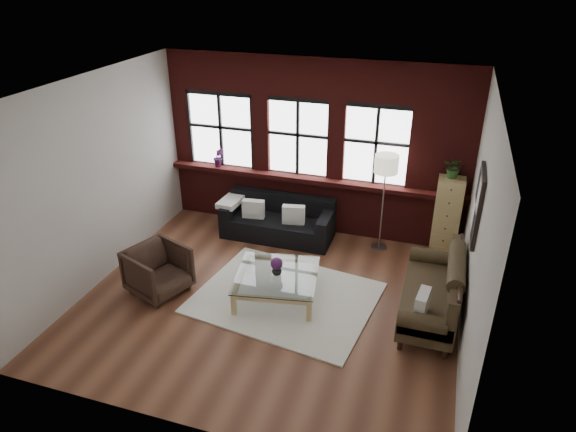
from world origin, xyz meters
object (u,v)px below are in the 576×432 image
(dark_sofa, at_px, (278,219))
(coffee_table, at_px, (277,286))
(vase, at_px, (277,270))
(floor_lamp, at_px, (383,200))
(vintage_settee, at_px, (430,287))
(armchair, at_px, (158,271))
(drawer_chest, at_px, (447,216))

(dark_sofa, xyz_separation_m, coffee_table, (0.59, -1.78, -0.17))
(dark_sofa, distance_m, vase, 1.88)
(dark_sofa, bearing_deg, floor_lamp, 4.83)
(vintage_settee, bearing_deg, dark_sofa, 150.52)
(coffee_table, distance_m, vase, 0.28)
(vintage_settee, bearing_deg, armchair, -171.29)
(vase, bearing_deg, drawer_chest, 42.19)
(dark_sofa, height_order, floor_lamp, floor_lamp)
(armchair, height_order, floor_lamp, floor_lamp)
(armchair, xyz_separation_m, drawer_chest, (4.11, 2.54, 0.33))
(coffee_table, bearing_deg, dark_sofa, 108.31)
(armchair, bearing_deg, floor_lamp, -31.25)
(armchair, bearing_deg, dark_sofa, -7.32)
(dark_sofa, distance_m, vintage_settee, 3.24)
(vintage_settee, relative_size, vase, 12.09)
(dark_sofa, xyz_separation_m, vase, (0.59, -1.78, 0.11))
(coffee_table, relative_size, floor_lamp, 0.64)
(drawer_chest, bearing_deg, vintage_settee, -93.46)
(armchair, distance_m, coffee_table, 1.83)
(drawer_chest, relative_size, floor_lamp, 0.74)
(armchair, bearing_deg, coffee_table, -55.77)
(drawer_chest, xyz_separation_m, floor_lamp, (-1.07, -0.18, 0.24))
(coffee_table, bearing_deg, floor_lamp, 56.89)
(coffee_table, bearing_deg, vase, 180.00)
(armchair, height_order, coffee_table, armchair)
(vintage_settee, xyz_separation_m, floor_lamp, (-0.96, 1.75, 0.45))
(dark_sofa, bearing_deg, vase, -71.69)
(vase, bearing_deg, armchair, -166.69)
(dark_sofa, xyz_separation_m, vintage_settee, (2.81, -1.59, 0.14))
(dark_sofa, xyz_separation_m, floor_lamp, (1.86, 0.16, 0.59))
(drawer_chest, height_order, floor_lamp, floor_lamp)
(coffee_table, height_order, vase, vase)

